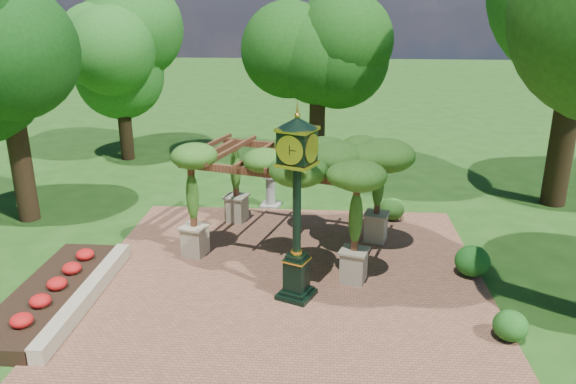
{
  "coord_description": "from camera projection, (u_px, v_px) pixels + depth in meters",
  "views": [
    {
      "loc": [
        0.94,
        -10.84,
        6.77
      ],
      "look_at": [
        0.0,
        2.5,
        2.2
      ],
      "focal_mm": 35.0,
      "sensor_mm": 36.0,
      "label": 1
    }
  ],
  "objects": [
    {
      "name": "shrub_back",
      "position": [
        392.0,
        209.0,
        18.11
      ],
      "size": [
        0.92,
        0.92,
        0.71
      ],
      "primitive_type": "ellipsoid",
      "rotation": [
        0.0,
        0.0,
        -0.18
      ],
      "color": "#2B611C",
      "rests_on": "brick_plaza"
    },
    {
      "name": "sundial",
      "position": [
        271.0,
        193.0,
        19.28
      ],
      "size": [
        0.72,
        0.72,
        1.14
      ],
      "rotation": [
        0.0,
        0.0,
        -0.15
      ],
      "color": "#97978F",
      "rests_on": "ground"
    },
    {
      "name": "border_wall",
      "position": [
        87.0,
        295.0,
        13.2
      ],
      "size": [
        0.35,
        5.0,
        0.4
      ],
      "primitive_type": "cube",
      "color": "#C6B793",
      "rests_on": "ground"
    },
    {
      "name": "shrub_mid",
      "position": [
        472.0,
        261.0,
        14.39
      ],
      "size": [
        0.91,
        0.91,
        0.8
      ],
      "primitive_type": "ellipsoid",
      "rotation": [
        0.0,
        0.0,
        -0.02
      ],
      "color": "#1A5A19",
      "rests_on": "brick_plaza"
    },
    {
      "name": "pergola",
      "position": [
        288.0,
        158.0,
        15.3
      ],
      "size": [
        5.94,
        4.59,
        3.3
      ],
      "rotation": [
        0.0,
        0.0,
        -0.28
      ],
      "color": "tan",
      "rests_on": "brick_plaza"
    },
    {
      "name": "shrub_front",
      "position": [
        510.0,
        326.0,
        11.67
      ],
      "size": [
        0.83,
        0.83,
        0.65
      ],
      "primitive_type": "ellipsoid",
      "rotation": [
        0.0,
        0.0,
        -0.17
      ],
      "color": "#1D5618",
      "rests_on": "brick_plaza"
    },
    {
      "name": "tree_west_far",
      "position": [
        118.0,
        54.0,
        23.86
      ],
      "size": [
        4.05,
        4.05,
        6.7
      ],
      "color": "black",
      "rests_on": "ground"
    },
    {
      "name": "flower_bed",
      "position": [
        50.0,
        295.0,
        13.26
      ],
      "size": [
        1.5,
        5.0,
        0.36
      ],
      "primitive_type": "cube",
      "color": "red",
      "rests_on": "ground"
    },
    {
      "name": "pedestal_clock",
      "position": [
        297.0,
        193.0,
        12.61
      ],
      "size": [
        1.15,
        1.15,
        4.45
      ],
      "rotation": [
        0.0,
        0.0,
        -0.41
      ],
      "color": "black",
      "rests_on": "brick_plaza"
    },
    {
      "name": "tree_west_near",
      "position": [
        1.0,
        39.0,
        16.51
      ],
      "size": [
        3.94,
        3.94,
        8.34
      ],
      "color": "#382516",
      "rests_on": "ground"
    },
    {
      "name": "tree_north",
      "position": [
        318.0,
        47.0,
        22.18
      ],
      "size": [
        3.94,
        3.94,
        7.35
      ],
      "color": "#301F13",
      "rests_on": "ground"
    },
    {
      "name": "ground",
      "position": [
        280.0,
        322.0,
        12.48
      ],
      "size": [
        120.0,
        120.0,
        0.0
      ],
      "primitive_type": "plane",
      "color": "#1E4714",
      "rests_on": "ground"
    },
    {
      "name": "brick_plaza",
      "position": [
        284.0,
        298.0,
        13.42
      ],
      "size": [
        10.0,
        12.0,
        0.04
      ],
      "primitive_type": "cube",
      "color": "brown",
      "rests_on": "ground"
    }
  ]
}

